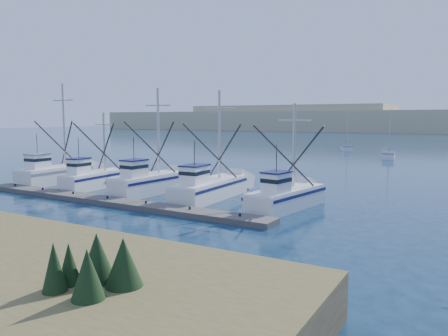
# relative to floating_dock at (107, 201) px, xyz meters

# --- Properties ---
(ground) EXTENTS (500.00, 500.00, 0.00)m
(ground) POSITION_rel_floating_dock_xyz_m (9.54, -5.75, -0.19)
(ground) COLOR #0D253A
(ground) RESTS_ON ground
(floating_dock) EXTENTS (28.88, 2.68, 0.38)m
(floating_dock) POSITION_rel_floating_dock_xyz_m (0.00, 0.00, 0.00)
(floating_dock) COLOR #55514C
(floating_dock) RESTS_ON ground
(dune_ridge) EXTENTS (360.00, 60.00, 10.00)m
(dune_ridge) POSITION_rel_floating_dock_xyz_m (9.54, 204.25, 4.81)
(dune_ridge) COLOR tan
(dune_ridge) RESTS_ON ground
(trawler_fleet) EXTENTS (28.70, 9.22, 10.27)m
(trawler_fleet) POSITION_rel_floating_dock_xyz_m (-0.25, 5.06, 0.79)
(trawler_fleet) COLOR white
(trawler_fleet) RESTS_ON ground
(sailboat_near) EXTENTS (2.59, 6.06, 8.10)m
(sailboat_near) POSITION_rel_floating_dock_xyz_m (12.68, 51.40, 0.30)
(sailboat_near) COLOR white
(sailboat_near) RESTS_ON ground
(sailboat_far) EXTENTS (3.40, 5.08, 8.10)m
(sailboat_far) POSITION_rel_floating_dock_xyz_m (2.34, 64.99, 0.31)
(sailboat_far) COLOR white
(sailboat_far) RESTS_ON ground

